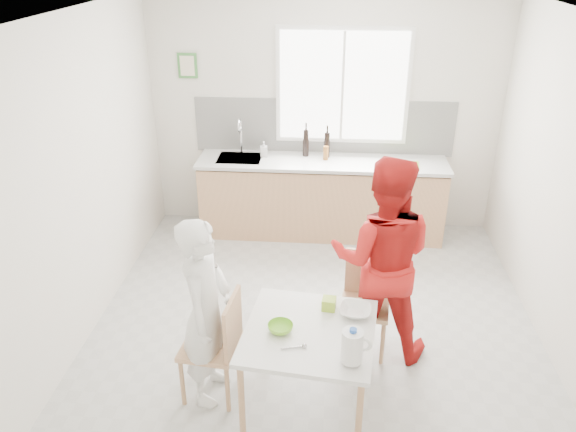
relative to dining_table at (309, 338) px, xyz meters
The scene contains 21 objects.
ground 1.07m from the dining_table, 89.28° to the left, with size 4.50×4.50×0.00m, color #B7B7B2.
room_shell 1.34m from the dining_table, 89.28° to the left, with size 4.50×4.50×4.50m.
window 3.28m from the dining_table, 86.10° to the left, with size 1.50×0.06×1.30m.
backsplash 3.16m from the dining_table, 89.80° to the left, with size 3.00×0.02×0.65m, color white.
picture_frame 3.69m from the dining_table, 116.41° to the left, with size 0.22×0.03×0.28m.
kitchen_counter 2.82m from the dining_table, 89.86° to the left, with size 2.84×0.64×1.37m.
dining_table is the anchor object (origin of this frame).
chair_left 0.70m from the dining_table, behind, with size 0.45×0.45×0.89m.
chair_far 0.90m from the dining_table, 60.26° to the left, with size 0.44×0.44×0.87m.
person_white 0.77m from the dining_table, behind, with size 0.55×0.36×1.50m, color white.
person_red 0.94m from the dining_table, 53.23° to the left, with size 0.85×0.66×1.75m, color red.
bowl_green 0.23m from the dining_table, behind, with size 0.18×0.18×0.06m, color #7DCA2E.
bowl_white 0.40m from the dining_table, 33.29° to the left, with size 0.24×0.24×0.06m, color white.
milk_jug 0.48m from the dining_table, 47.32° to the right, with size 0.20×0.14×0.25m.
green_box 0.32m from the dining_table, 63.83° to the left, with size 0.10×0.10×0.09m, color #99C42D.
spoon 0.25m from the dining_table, 116.50° to the right, with size 0.01×0.01×0.16m, color #A5A5AA.
cutting_board 2.90m from the dining_table, 71.63° to the left, with size 0.35×0.25×0.01m, color #8ED831.
wine_bottle_a 2.99m from the dining_table, 93.59° to the left, with size 0.07×0.07×0.32m, color black.
wine_bottle_b 2.96m from the dining_table, 88.88° to the left, with size 0.07×0.07×0.30m, color black.
jar_amber 2.87m from the dining_table, 89.03° to the left, with size 0.06×0.06×0.16m, color brown.
soap_bottle 3.00m from the dining_table, 102.94° to the left, with size 0.08×0.08×0.18m, color #999999.
Camera 1 is at (0.09, -4.06, 3.18)m, focal length 35.00 mm.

